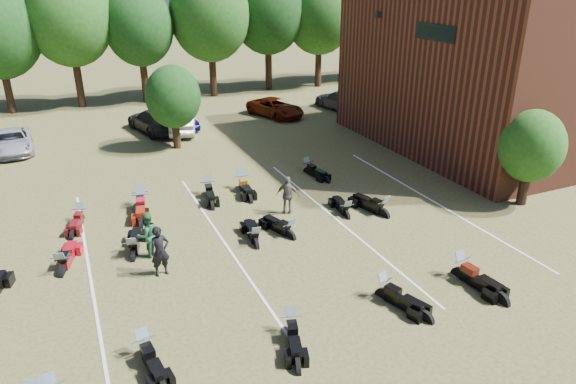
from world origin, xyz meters
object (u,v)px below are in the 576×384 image
person_black (160,251)px  motorcycle_14 (82,221)px  person_green (148,235)px  motorcycle_7 (63,273)px  person_grey (288,195)px  car_4 (176,117)px  motorcycle_3 (291,332)px

person_black → motorcycle_14: size_ratio=0.89×
person_green → motorcycle_7: size_ratio=0.78×
person_grey → motorcycle_7: bearing=43.0°
person_green → motorcycle_7: (-3.02, 0.02, -0.88)m
person_grey → motorcycle_14: size_ratio=0.84×
person_black → motorcycle_7: bearing=147.4°
person_grey → motorcycle_14: (-8.34, 2.82, -0.86)m
car_4 → motorcycle_7: bearing=-127.8°
person_black → person_grey: bearing=16.9°
person_grey → motorcycle_7: (-9.21, -1.29, -0.86)m
person_black → motorcycle_14: person_black is taller
person_grey → motorcycle_14: bearing=16.3°
car_4 → motorcycle_14: (-6.88, -12.49, -0.75)m
car_4 → person_black: person_black is taller
person_green → car_4: bearing=-121.2°
motorcycle_7 → motorcycle_14: motorcycle_7 is taller
motorcycle_7 → motorcycle_14: (0.87, 4.11, 0.00)m
person_grey → motorcycle_7: person_grey is taller
car_4 → person_grey: bearing=-97.3°
person_green → motorcycle_7: 3.14m
motorcycle_7 → motorcycle_14: bearing=-85.3°
person_grey → motorcycle_3: size_ratio=0.82×
person_black → person_grey: 6.64m
motorcycle_7 → motorcycle_3: bearing=150.7°
person_grey → motorcycle_3: 8.19m
motorcycle_3 → motorcycle_7: size_ratio=0.93×
person_grey → person_green: bearing=46.9°
person_black → motorcycle_3: person_black is taller
car_4 → motorcycle_7: (-7.75, -16.60, -0.75)m
motorcycle_14 → person_black: bearing=-50.9°
motorcycle_7 → car_4: bearing=-98.3°
motorcycle_3 → motorcycle_7: (-5.98, 6.19, 0.00)m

